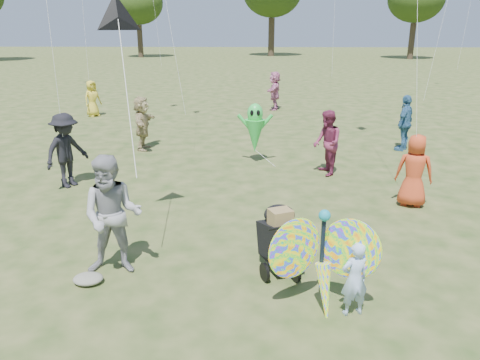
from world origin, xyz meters
The scene contains 15 objects.
ground centered at (0.00, 0.00, 0.00)m, with size 160.00×160.00×0.00m, color #51592B.
child_girl centered at (1.45, -1.06, 0.54)m, with size 0.40×0.26×1.09m, color #ACC8F4.
adult_man centered at (-2.16, 0.01, 0.98)m, with size 0.95×0.74×1.96m, color #94949A.
grey_bag centered at (-2.51, -0.38, 0.07)m, with size 0.47×0.38×0.15m, color gray.
crowd_a centered at (3.56, 3.15, 0.81)m, with size 0.79×0.51×1.62m, color #C7421F.
crowd_b centered at (-4.53, 4.18, 0.92)m, with size 1.19×0.68×1.84m, color black.
crowd_c centered at (4.81, 8.02, 0.88)m, with size 1.04×0.43×1.77m, color #346691.
crowd_d centered at (-3.52, 7.85, 0.85)m, with size 1.58×0.50×1.71m, color tan.
crowd_e centered at (1.97, 5.36, 0.87)m, with size 0.84×0.66×1.73m, color #7A2848.
crowd_g centered at (-7.03, 13.46, 0.78)m, with size 0.76×0.49×1.55m, color gold.
crowd_j centered at (0.97, 15.43, 0.89)m, with size 1.65×0.52×1.78m, color #C6719C.
jogging_stroller centered at (0.48, 0.18, 0.61)m, with size 0.77×1.14×1.09m.
butterfly_kite centered at (1.02, -0.98, 0.75)m, with size 1.74×0.75×1.71m.
delta_kite_rig centered at (-2.25, 1.49, 3.93)m, with size 0.94×1.72×2.78m.
alien_kite centered at (0.07, 6.40, 0.97)m, with size 1.12×0.69×1.74m.
Camera 1 is at (0.07, -6.72, 3.84)m, focal length 35.00 mm.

